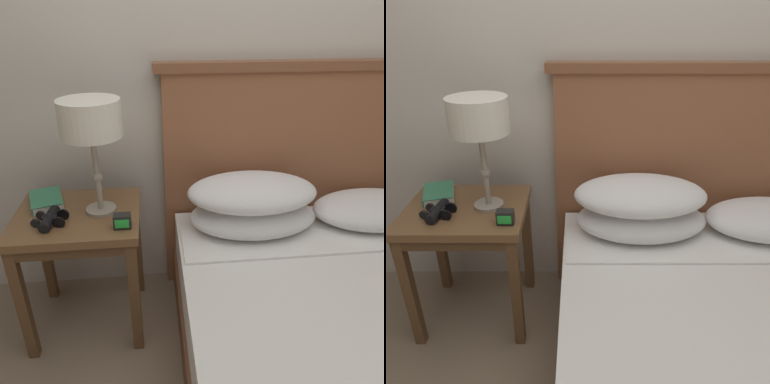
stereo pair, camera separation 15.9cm
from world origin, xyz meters
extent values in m
cube|color=beige|center=(0.00, 1.09, 1.30)|extent=(8.00, 0.06, 2.60)
cube|color=brown|center=(-0.71, 0.74, 0.60)|extent=(0.54, 0.46, 0.04)
cube|color=brown|center=(-0.71, 0.74, 0.55)|extent=(0.51, 0.44, 0.05)
cube|color=brown|center=(-0.94, 0.54, 0.29)|extent=(0.04, 0.04, 0.58)
cube|color=brown|center=(-0.47, 0.54, 0.29)|extent=(0.04, 0.04, 0.58)
cube|color=brown|center=(-0.94, 0.94, 0.29)|extent=(0.04, 0.04, 0.58)
cube|color=brown|center=(-0.47, 0.94, 0.29)|extent=(0.04, 0.04, 0.58)
cube|color=white|center=(0.40, 0.12, 0.34)|extent=(1.34, 1.70, 0.23)
cube|color=white|center=(0.40, 0.67, 0.46)|extent=(1.31, 0.28, 0.01)
cube|color=brown|center=(0.40, 1.02, 0.58)|extent=(1.43, 0.06, 1.16)
cube|color=brown|center=(0.40, 1.02, 1.18)|extent=(1.50, 0.10, 0.04)
ellipsoid|color=white|center=(0.09, 0.78, 0.53)|extent=(0.60, 0.36, 0.15)
ellipsoid|color=white|center=(0.08, 0.78, 0.66)|extent=(0.60, 0.36, 0.15)
cylinder|color=gray|center=(-0.60, 0.75, 0.62)|extent=(0.13, 0.13, 0.01)
cylinder|color=gray|center=(-0.60, 0.75, 0.79)|extent=(0.02, 0.02, 0.33)
sphere|color=gray|center=(-0.60, 0.75, 0.78)|extent=(0.04, 0.04, 0.04)
cylinder|color=silver|center=(-0.60, 0.75, 1.03)|extent=(0.25, 0.25, 0.15)
cube|color=silver|center=(-0.86, 0.84, 0.63)|extent=(0.18, 0.22, 0.03)
cube|color=#337F56|center=(-0.86, 0.84, 0.65)|extent=(0.19, 0.23, 0.00)
cube|color=#337F56|center=(-0.92, 0.82, 0.63)|extent=(0.07, 0.19, 0.04)
cylinder|color=black|center=(-0.80, 0.63, 0.64)|extent=(0.05, 0.10, 0.04)
cylinder|color=black|center=(-0.76, 0.63, 0.64)|extent=(0.05, 0.01, 0.05)
cylinder|color=black|center=(-0.85, 0.63, 0.64)|extent=(0.04, 0.01, 0.04)
cylinder|color=black|center=(-0.80, 0.69, 0.64)|extent=(0.05, 0.10, 0.04)
cylinder|color=black|center=(-0.75, 0.69, 0.64)|extent=(0.05, 0.01, 0.05)
cylinder|color=black|center=(-0.85, 0.70, 0.64)|extent=(0.04, 0.01, 0.04)
cube|color=black|center=(-0.80, 0.66, 0.65)|extent=(0.06, 0.04, 0.01)
cylinder|color=black|center=(-0.80, 0.66, 0.65)|extent=(0.02, 0.01, 0.02)
cube|color=black|center=(-0.50, 0.60, 0.65)|extent=(0.07, 0.04, 0.06)
cube|color=green|center=(-0.50, 0.57, 0.65)|extent=(0.06, 0.00, 0.04)
camera|label=1|loc=(-0.36, -0.72, 1.42)|focal=35.00mm
camera|label=2|loc=(-0.20, -0.73, 1.42)|focal=35.00mm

